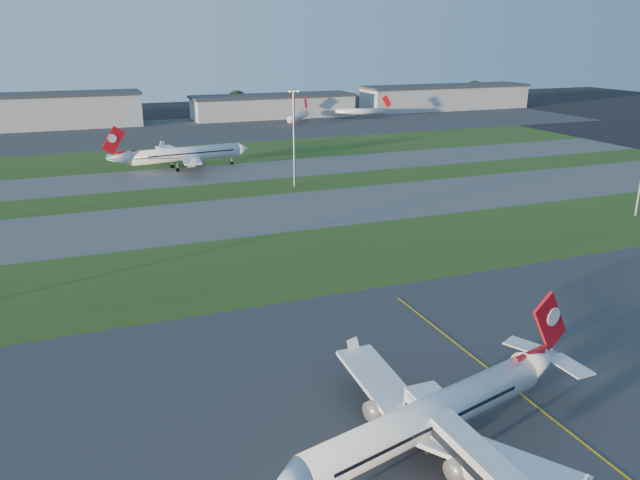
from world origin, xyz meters
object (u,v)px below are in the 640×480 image
mini_jet_far (362,111)px  light_mast_centre (294,132)px  airliner_taxiing (185,154)px  airliner_parked (430,417)px  mini_jet_near (298,116)px

mini_jet_far → light_mast_centre: (-79.75, -127.75, 11.53)m
airliner_taxiing → mini_jet_far: airliner_taxiing is taller
airliner_parked → mini_jet_far: airliner_parked is taller
mini_jet_near → mini_jet_far: size_ratio=0.85×
airliner_taxiing → mini_jet_near: (67.60, 87.05, -1.27)m
airliner_taxiing → light_mast_centre: size_ratio=1.61×
airliner_taxiing → light_mast_centre: (23.49, -34.30, 10.26)m
airliner_parked → airliner_taxiing: bearing=74.9°
airliner_parked → mini_jet_far: bearing=52.0°
airliner_parked → mini_jet_far: (105.05, 240.46, -0.71)m
mini_jet_near → light_mast_centre: (-44.11, -121.34, 11.53)m
airliner_parked → mini_jet_near: 244.12m
airliner_taxiing → light_mast_centre: bearing=117.7°
mini_jet_near → light_mast_centre: size_ratio=0.94×
airliner_parked → light_mast_centre: bearing=63.0°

